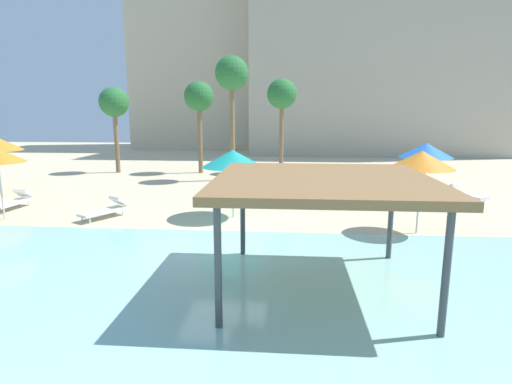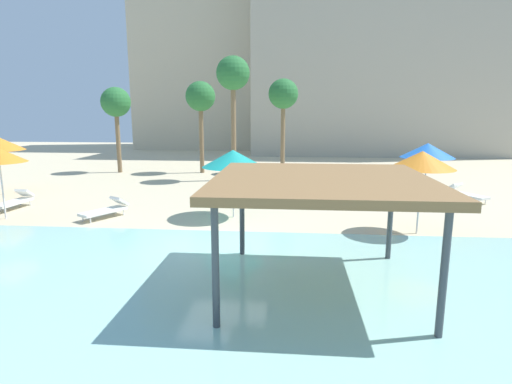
# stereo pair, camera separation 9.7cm
# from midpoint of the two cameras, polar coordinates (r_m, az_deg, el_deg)

# --- Properties ---
(ground_plane) EXTENTS (80.00, 80.00, 0.00)m
(ground_plane) POSITION_cam_midpoint_polar(r_m,az_deg,el_deg) (12.60, -4.23, -7.51)
(ground_plane) COLOR beige
(lagoon_water) EXTENTS (44.00, 13.50, 0.04)m
(lagoon_water) POSITION_cam_midpoint_polar(r_m,az_deg,el_deg) (7.90, -10.67, -19.50)
(lagoon_water) COLOR #99D1C6
(lagoon_water) RESTS_ON ground
(shade_pavilion) EXTENTS (4.73, 4.73, 2.59)m
(shade_pavilion) POSITION_cam_midpoint_polar(r_m,az_deg,el_deg) (9.22, 9.31, 1.14)
(shade_pavilion) COLOR #42474C
(shade_pavilion) RESTS_ON ground
(beach_umbrella_orange_0) EXTENTS (2.10, 2.10, 2.75)m
(beach_umbrella_orange_0) POSITION_cam_midpoint_polar(r_m,az_deg,el_deg) (14.41, 22.12, 4.11)
(beach_umbrella_orange_0) COLOR silver
(beach_umbrella_orange_0) RESTS_ON ground
(beach_umbrella_blue_2) EXTENTS (2.41, 2.41, 2.57)m
(beach_umbrella_blue_2) POSITION_cam_midpoint_polar(r_m,az_deg,el_deg) (20.56, 22.70, 5.31)
(beach_umbrella_blue_2) COLOR silver
(beach_umbrella_blue_2) RESTS_ON ground
(beach_umbrella_teal_3) EXTENTS (2.34, 2.34, 2.59)m
(beach_umbrella_teal_3) POSITION_cam_midpoint_polar(r_m,az_deg,el_deg) (15.56, -3.01, 4.64)
(beach_umbrella_teal_3) COLOR silver
(beach_umbrella_teal_3) RESTS_ON ground
(lounge_chair_0) EXTENTS (1.52, 1.92, 0.74)m
(lounge_chair_0) POSITION_cam_midpoint_polar(r_m,az_deg,el_deg) (21.10, 26.92, -0.16)
(lounge_chair_0) COLOR white
(lounge_chair_0) RESTS_ON ground
(lounge_chair_2) EXTENTS (1.48, 1.94, 0.74)m
(lounge_chair_2) POSITION_cam_midpoint_polar(r_m,az_deg,el_deg) (16.81, -19.68, -2.20)
(lounge_chair_2) COLOR white
(lounge_chair_2) RESTS_ON ground
(lounge_chair_3) EXTENTS (0.76, 1.94, 0.74)m
(lounge_chair_3) POSITION_cam_midpoint_polar(r_m,az_deg,el_deg) (20.01, -30.12, -1.01)
(lounge_chair_3) COLOR white
(lounge_chair_3) RESTS_ON ground
(palm_tree_0) EXTENTS (1.90, 1.90, 5.53)m
(palm_tree_0) POSITION_cam_midpoint_polar(r_m,az_deg,el_deg) (28.70, -18.67, 11.45)
(palm_tree_0) COLOR brown
(palm_tree_0) RESTS_ON ground
(palm_tree_1) EXTENTS (1.90, 1.90, 6.04)m
(palm_tree_1) POSITION_cam_midpoint_polar(r_m,az_deg,el_deg) (27.08, 3.89, 13.08)
(palm_tree_1) COLOR brown
(palm_tree_1) RESTS_ON ground
(palm_tree_2) EXTENTS (1.90, 1.90, 5.89)m
(palm_tree_2) POSITION_cam_midpoint_polar(r_m,az_deg,el_deg) (27.32, -7.56, 12.69)
(palm_tree_2) COLOR brown
(palm_tree_2) RESTS_ON ground
(palm_tree_3) EXTENTS (1.90, 1.90, 7.06)m
(palm_tree_3) POSITION_cam_midpoint_polar(r_m,az_deg,el_deg) (24.17, -3.07, 15.60)
(palm_tree_3) COLOR brown
(palm_tree_3) RESTS_ON ground
(hotel_block_0) EXTENTS (20.94, 8.60, 21.36)m
(hotel_block_0) POSITION_cam_midpoint_polar(r_m,az_deg,el_deg) (47.24, -2.61, 19.23)
(hotel_block_0) COLOR beige
(hotel_block_0) RESTS_ON ground
(hotel_block_1) EXTENTS (23.49, 8.22, 21.63)m
(hotel_block_1) POSITION_cam_midpoint_polar(r_m,az_deg,el_deg) (42.19, 17.06, 19.94)
(hotel_block_1) COLOR #B2A893
(hotel_block_1) RESTS_ON ground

